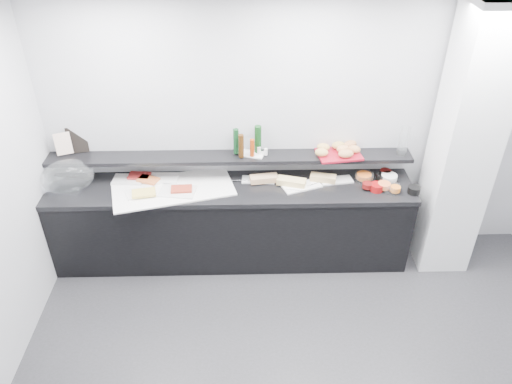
{
  "coord_description": "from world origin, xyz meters",
  "views": [
    {
      "loc": [
        -0.54,
        -2.4,
        3.61
      ],
      "look_at": [
        -0.45,
        1.45,
        1.0
      ],
      "focal_mm": 35.0,
      "sensor_mm": 36.0,
      "label": 1
    }
  ],
  "objects_px": {
    "carafe": "(403,141)",
    "cloche_base": "(66,187)",
    "bread_tray": "(339,154)",
    "sandwich_plate_mid": "(302,186)",
    "framed_print": "(77,140)",
    "condiment_tray": "(252,154)"
  },
  "relations": [
    {
      "from": "condiment_tray",
      "to": "carafe",
      "type": "relative_size",
      "value": 0.77
    },
    {
      "from": "framed_print",
      "to": "carafe",
      "type": "relative_size",
      "value": 0.87
    },
    {
      "from": "cloche_base",
      "to": "condiment_tray",
      "type": "distance_m",
      "value": 1.86
    },
    {
      "from": "cloche_base",
      "to": "sandwich_plate_mid",
      "type": "bearing_deg",
      "value": 11.17
    },
    {
      "from": "sandwich_plate_mid",
      "to": "bread_tray",
      "type": "xyz_separation_m",
      "value": [
        0.37,
        0.18,
        0.25
      ]
    },
    {
      "from": "sandwich_plate_mid",
      "to": "carafe",
      "type": "height_order",
      "value": "carafe"
    },
    {
      "from": "cloche_base",
      "to": "sandwich_plate_mid",
      "type": "distance_m",
      "value": 2.31
    },
    {
      "from": "cloche_base",
      "to": "sandwich_plate_mid",
      "type": "height_order",
      "value": "cloche_base"
    },
    {
      "from": "cloche_base",
      "to": "bread_tray",
      "type": "bearing_deg",
      "value": 15.16
    },
    {
      "from": "bread_tray",
      "to": "carafe",
      "type": "bearing_deg",
      "value": -8.32
    },
    {
      "from": "bread_tray",
      "to": "carafe",
      "type": "distance_m",
      "value": 0.63
    },
    {
      "from": "sandwich_plate_mid",
      "to": "carafe",
      "type": "bearing_deg",
      "value": -9.63
    },
    {
      "from": "framed_print",
      "to": "carafe",
      "type": "xyz_separation_m",
      "value": [
        3.2,
        -0.14,
        0.02
      ]
    },
    {
      "from": "cloche_base",
      "to": "condiment_tray",
      "type": "bearing_deg",
      "value": 17.78
    },
    {
      "from": "cloche_base",
      "to": "bread_tray",
      "type": "distance_m",
      "value": 2.7
    },
    {
      "from": "framed_print",
      "to": "bread_tray",
      "type": "bearing_deg",
      "value": -13.71
    },
    {
      "from": "sandwich_plate_mid",
      "to": "cloche_base",
      "type": "bearing_deg",
      "value": 159.29
    },
    {
      "from": "cloche_base",
      "to": "framed_print",
      "type": "height_order",
      "value": "framed_print"
    },
    {
      "from": "cloche_base",
      "to": "framed_print",
      "type": "distance_m",
      "value": 0.48
    },
    {
      "from": "cloche_base",
      "to": "bread_tray",
      "type": "height_order",
      "value": "bread_tray"
    },
    {
      "from": "sandwich_plate_mid",
      "to": "framed_print",
      "type": "relative_size",
      "value": 1.45
    },
    {
      "from": "carafe",
      "to": "cloche_base",
      "type": "bearing_deg",
      "value": -177.23
    }
  ]
}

